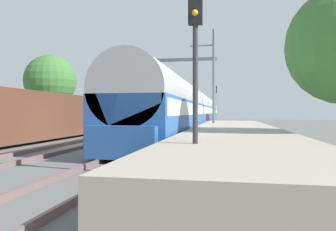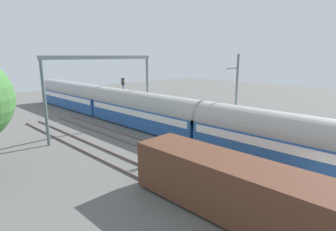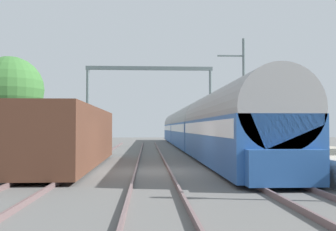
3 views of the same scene
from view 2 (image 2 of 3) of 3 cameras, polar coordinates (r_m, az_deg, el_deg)
The scene contains 9 objects.
ground at distance 17.02m, azimuth 29.56°, elevation -16.54°, with size 120.00×120.00×0.00m, color #5F5E5C.
track_west at distance 16.98m, azimuth 29.59°, elevation -16.30°, with size 1.52×60.00×0.16m.
platform at distance 24.26m, azimuth 29.89°, elevation -6.80°, with size 4.40×28.00×0.90m.
passenger_train at distance 29.49m, azimuth -5.45°, elevation 1.18°, with size 2.93×49.20×3.82m.
freight_car at distance 13.61m, azimuth 16.99°, elevation -15.84°, with size 2.80×13.00×2.70m.
person_crossing at distance 27.72m, azimuth 2.95°, elevation -1.53°, with size 0.41×0.25×1.73m.
railway_signal_far at distance 35.16m, azimuth -9.58°, elevation 4.99°, with size 0.36×0.30×5.03m.
catenary_gantry at distance 27.80m, azimuth -13.77°, elevation 7.75°, with size 12.26×0.28×7.86m.
catenary_pole_east_mid at distance 24.50m, azimuth 14.35°, elevation 3.64°, with size 1.90×0.20×8.00m.
Camera 2 is at (-14.78, -3.11, 7.86)m, focal length 28.39 mm.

